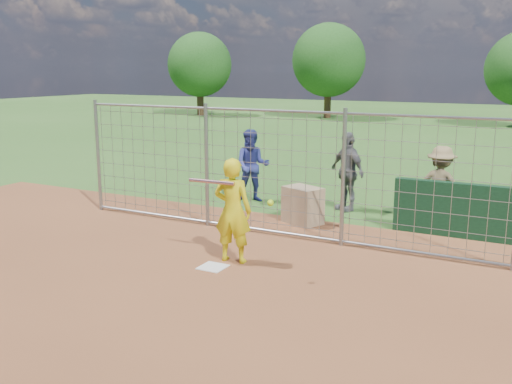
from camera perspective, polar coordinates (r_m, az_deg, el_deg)
The scene contains 11 objects.
ground at distance 9.91m, azimuth -3.72°, elevation -7.22°, with size 100.00×100.00×0.00m, color #2D591E.
infield_dirt at distance 7.71m, azimuth -15.73°, elevation -13.53°, with size 18.00×18.00×0.00m, color brown.
home_plate at distance 9.74m, azimuth -4.34°, elevation -7.50°, with size 0.43×0.43×0.02m, color silver.
dugout_wall at distance 11.97m, azimuth 19.76°, elevation -1.75°, with size 2.60×0.20×1.10m, color #11381E.
batter at distance 9.77m, azimuth -2.35°, elevation -1.86°, with size 0.67×0.44×1.83m, color yellow.
bystander_a at distance 14.29m, azimuth -0.38°, elevation 2.64°, with size 0.89×0.69×1.82m, color navy.
bystander_b at distance 13.57m, azimuth 9.08°, elevation 2.05°, with size 1.09×0.46×1.87m, color #5D5C62.
bystander_c at distance 12.73m, azimuth 17.95°, elevation 0.58°, with size 1.10×0.63×1.71m, color olive.
equipment_bin at distance 12.37m, azimuth 4.70°, elevation -1.34°, with size 0.80×0.55×0.80m, color tan.
equipment_in_play at distance 9.47m, azimuth -3.13°, elevation 0.55°, with size 1.76×0.43×0.24m.
backstop_fence at distance 11.28m, azimuth 1.48°, elevation 1.84°, with size 9.08×0.08×2.60m.
Camera 1 is at (4.90, -7.96, 3.30)m, focal length 40.00 mm.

